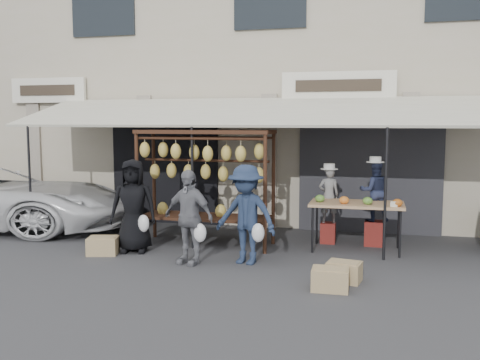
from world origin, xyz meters
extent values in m
plane|color=#2D2D30|center=(0.00, 0.00, 0.00)|extent=(90.00, 90.00, 0.00)
cube|color=#B3A694|center=(0.00, 6.50, 3.50)|extent=(24.00, 6.00, 7.00)
cube|color=#232328|center=(2.20, 3.46, 1.25)|extent=(3.00, 0.10, 2.50)
cube|color=black|center=(-2.50, 3.46, 1.25)|extent=(2.60, 0.10, 2.50)
cube|color=silver|center=(1.50, 3.40, 3.15)|extent=(2.40, 0.10, 0.60)
cube|color=silver|center=(-5.50, 3.40, 3.15)|extent=(2.00, 0.10, 0.60)
cube|color=beige|center=(0.00, 2.30, 2.60)|extent=(10.00, 2.34, 0.63)
cylinder|color=black|center=(-4.50, 1.15, 1.15)|extent=(0.05, 0.05, 2.30)
cylinder|color=black|center=(-1.00, 1.15, 1.15)|extent=(0.05, 0.05, 2.30)
cylinder|color=black|center=(2.50, 1.15, 1.15)|extent=(0.05, 0.05, 2.30)
cylinder|color=#311A10|center=(-2.09, 1.08, 1.10)|extent=(0.07, 0.07, 2.20)
cylinder|color=#311A10|center=(0.41, 1.08, 1.10)|extent=(0.07, 0.07, 2.20)
cylinder|color=#311A10|center=(-2.09, 1.88, 1.10)|extent=(0.07, 0.07, 2.20)
cylinder|color=#311A10|center=(0.41, 1.88, 1.10)|extent=(0.07, 0.07, 2.20)
cube|color=#311A10|center=(-0.84, 1.48, 2.20)|extent=(2.60, 0.90, 0.07)
cylinder|color=#311A10|center=(-0.84, 1.13, 2.08)|extent=(2.50, 0.05, 0.05)
cylinder|color=#311A10|center=(-0.84, 1.83, 2.08)|extent=(2.50, 0.05, 0.05)
cylinder|color=#311A10|center=(-0.84, 1.48, 1.65)|extent=(2.50, 0.05, 0.05)
cube|color=#311A10|center=(-0.84, 1.48, 0.55)|extent=(2.50, 0.80, 0.05)
ellipsoid|color=gold|center=(-1.94, 1.13, 1.86)|extent=(0.20, 0.18, 0.30)
ellipsoid|color=gold|center=(-1.63, 1.28, 1.86)|extent=(0.20, 0.18, 0.30)
ellipsoid|color=gold|center=(-1.32, 1.13, 1.84)|extent=(0.20, 0.18, 0.30)
ellipsoid|color=gold|center=(-1.00, 1.28, 1.81)|extent=(0.20, 0.18, 0.30)
ellipsoid|color=gold|center=(-0.69, 1.13, 1.80)|extent=(0.20, 0.18, 0.30)
ellipsoid|color=gold|center=(-0.37, 1.28, 1.81)|extent=(0.20, 0.18, 0.30)
ellipsoid|color=gold|center=(-0.06, 1.13, 1.81)|extent=(0.20, 0.18, 0.30)
ellipsoid|color=gold|center=(0.26, 1.28, 1.85)|extent=(0.20, 0.18, 0.30)
ellipsoid|color=gold|center=(-1.89, 1.48, 1.42)|extent=(0.20, 0.18, 0.30)
ellipsoid|color=gold|center=(-1.54, 1.48, 1.44)|extent=(0.20, 0.18, 0.30)
ellipsoid|color=gold|center=(-1.19, 1.48, 1.42)|extent=(0.20, 0.18, 0.30)
ellipsoid|color=gold|center=(-0.84, 1.48, 1.43)|extent=(0.20, 0.18, 0.30)
ellipsoid|color=gold|center=(-0.49, 1.48, 1.40)|extent=(0.20, 0.18, 0.30)
ellipsoid|color=gold|center=(-0.14, 1.48, 1.42)|extent=(0.20, 0.18, 0.30)
ellipsoid|color=gold|center=(0.21, 1.48, 1.39)|extent=(0.20, 0.18, 0.30)
cube|color=tan|center=(2.00, 1.74, 0.88)|extent=(1.70, 0.90, 0.05)
cylinder|color=black|center=(1.23, 1.37, 0.42)|extent=(0.04, 0.04, 0.85)
cylinder|color=black|center=(2.77, 1.37, 0.42)|extent=(0.04, 0.04, 0.85)
cylinder|color=black|center=(1.23, 2.11, 0.42)|extent=(0.04, 0.04, 0.85)
cylinder|color=black|center=(2.77, 2.11, 0.42)|extent=(0.04, 0.04, 0.85)
ellipsoid|color=#598C33|center=(1.33, 1.63, 0.97)|extent=(0.18, 0.14, 0.14)
ellipsoid|color=orange|center=(1.78, 1.53, 0.97)|extent=(0.18, 0.14, 0.14)
ellipsoid|color=#598C33|center=(2.20, 1.54, 0.97)|extent=(0.18, 0.14, 0.14)
ellipsoid|color=#B25919|center=(2.71, 1.44, 0.97)|extent=(0.18, 0.14, 0.14)
imported|color=gray|center=(1.45, 2.23, 0.95)|extent=(0.44, 0.33, 1.10)
imported|color=#222947|center=(2.32, 2.24, 1.07)|extent=(0.65, 0.56, 1.17)
imported|color=black|center=(-1.96, 0.62, 0.86)|extent=(0.94, 0.73, 1.71)
imported|color=slate|center=(-0.70, 0.10, 0.80)|extent=(1.01, 0.62, 1.60)
imported|color=#202D48|center=(0.24, 0.34, 0.84)|extent=(1.19, 0.85, 1.68)
cube|color=maroon|center=(1.45, 2.23, 0.20)|extent=(0.35, 0.35, 0.41)
cube|color=maroon|center=(2.32, 2.24, 0.24)|extent=(0.39, 0.39, 0.48)
cube|color=tan|center=(1.74, -0.75, 0.16)|extent=(0.53, 0.41, 0.31)
cube|color=tan|center=(1.91, -0.28, 0.15)|extent=(0.55, 0.45, 0.29)
cube|color=tan|center=(-2.42, 0.30, 0.16)|extent=(0.61, 0.52, 0.32)
camera|label=1|loc=(2.33, -8.26, 2.41)|focal=40.00mm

